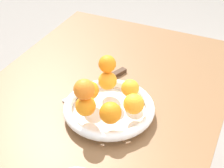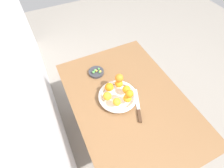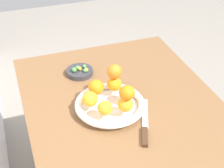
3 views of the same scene
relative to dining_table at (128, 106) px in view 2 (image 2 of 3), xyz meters
The scene contains 21 objects.
ground_plane 0.65m from the dining_table, ahead, with size 6.00×6.00×0.00m, color gray.
wall_back 0.81m from the dining_table, 90.00° to the left, with size 4.00×0.05×2.50m, color white.
dining_table is the anchor object (origin of this frame).
fruit_bowl 0.14m from the dining_table, 53.47° to the left, with size 0.27×0.27×0.04m.
candy_dish 0.36m from the dining_table, 18.47° to the left, with size 0.12×0.12×0.02m, color #333338.
orange_0 0.20m from the dining_table, 11.77° to the left, with size 0.06×0.06×0.06m, color orange.
orange_1 0.22m from the dining_table, 41.36° to the left, with size 0.06×0.06×0.06m, color orange.
orange_2 0.22m from the dining_table, 70.50° to the left, with size 0.06×0.06×0.06m, color orange.
orange_3 0.19m from the dining_table, 98.94° to the left, with size 0.05×0.05×0.05m, color orange.
orange_4 0.16m from the dining_table, 126.73° to the left, with size 0.06×0.06×0.06m, color orange.
orange_5 0.16m from the dining_table, ahead, with size 0.06×0.06×0.06m, color orange.
orange_6 0.22m from the dining_table, 139.37° to the left, with size 0.05×0.05×0.05m, color orange.
orange_7 0.24m from the dining_table, 11.21° to the left, with size 0.06×0.06×0.06m, color orange.
candy_ball_0 0.37m from the dining_table, 19.30° to the left, with size 0.02×0.02×0.02m, color #4C9947.
candy_ball_1 0.34m from the dining_table, 15.57° to the left, with size 0.02×0.02×0.02m, color gold.
candy_ball_2 0.37m from the dining_table, 22.89° to the left, with size 0.02×0.02×0.02m, color #4C9947.
candy_ball_3 0.34m from the dining_table, 16.81° to the left, with size 0.02×0.02×0.02m, color #4C9947.
candy_ball_4 0.36m from the dining_table, 18.51° to the left, with size 0.02×0.02×0.02m, color gold.
candy_ball_5 0.37m from the dining_table, 14.14° to the left, with size 0.02×0.02×0.02m, color #4C9947.
candy_ball_6 0.37m from the dining_table, 19.38° to the left, with size 0.02×0.02×0.02m, color #8C4C99.
knife 0.13m from the dining_table, 163.00° to the right, with size 0.25×0.12×0.01m.
Camera 2 is at (-0.55, 0.39, 1.76)m, focal length 28.00 mm.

